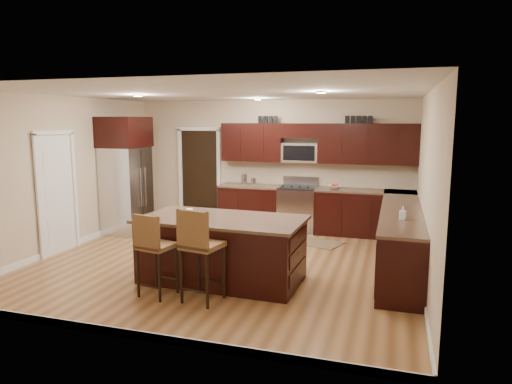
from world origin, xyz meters
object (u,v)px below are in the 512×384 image
(stool_left, at_px, (153,245))
(stool_mid, at_px, (199,245))
(range, at_px, (298,208))
(island, at_px, (222,251))
(refrigerator, at_px, (126,174))

(stool_left, relative_size, stool_mid, 0.92)
(range, bearing_deg, stool_mid, -95.60)
(island, xyz_separation_m, stool_left, (-0.62, -0.84, 0.26))
(island, distance_m, stool_left, 1.08)
(stool_mid, bearing_deg, stool_left, -170.02)
(island, height_order, refrigerator, refrigerator)
(stool_left, bearing_deg, refrigerator, 138.86)
(range, distance_m, island, 3.27)
(island, relative_size, stool_mid, 1.95)
(stool_mid, height_order, refrigerator, refrigerator)
(stool_left, relative_size, refrigerator, 0.47)
(stool_left, xyz_separation_m, refrigerator, (-2.25, 2.91, 0.52))
(stool_mid, bearing_deg, range, 94.91)
(range, relative_size, refrigerator, 0.47)
(range, height_order, island, range)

